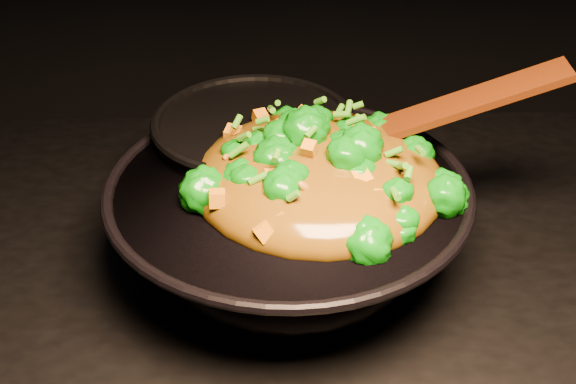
{
  "coord_description": "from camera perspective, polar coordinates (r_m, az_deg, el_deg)",
  "views": [
    {
      "loc": [
        -0.04,
        -0.47,
        1.39
      ],
      "look_at": [
        -0.02,
        0.13,
        0.98
      ],
      "focal_mm": 45.0,
      "sensor_mm": 36.0,
      "label": 1
    }
  ],
  "objects": [
    {
      "name": "wok",
      "position": [
        0.74,
        0.02,
        -2.64
      ],
      "size": [
        0.46,
        0.46,
        0.1
      ],
      "primitive_type": null,
      "rotation": [
        0.0,
        0.0,
        0.38
      ],
      "color": "black",
      "rests_on": "stovetop"
    },
    {
      "name": "stir_fry",
      "position": [
        0.69,
        2.47,
        3.72
      ],
      "size": [
        0.29,
        0.29,
        0.09
      ],
      "primitive_type": null,
      "rotation": [
        0.0,
        0.0,
        0.2
      ],
      "color": "#0C7C08",
      "rests_on": "wok"
    },
    {
      "name": "spatula",
      "position": [
        0.75,
        10.81,
        5.92
      ],
      "size": [
        0.27,
        0.06,
        0.12
      ],
      "primitive_type": "cube",
      "rotation": [
        0.0,
        -0.38,
        -0.06
      ],
      "color": "#330F04",
      "rests_on": "wok"
    },
    {
      "name": "back_pot",
      "position": [
        0.82,
        -2.59,
        2.22
      ],
      "size": [
        0.22,
        0.22,
        0.12
      ],
      "primitive_type": "cylinder",
      "rotation": [
        0.0,
        0.0,
        -0.01
      ],
      "color": "black",
      "rests_on": "stovetop"
    }
  ]
}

